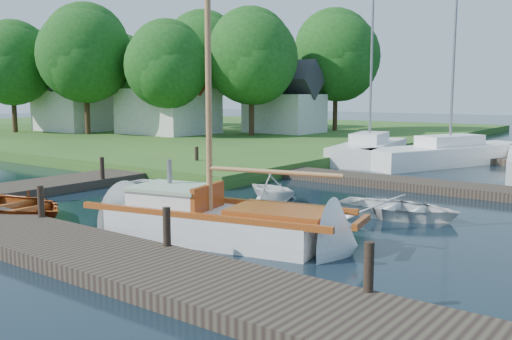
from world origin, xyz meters
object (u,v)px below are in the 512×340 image
Objects in this scene: tree_3 at (252,57)px; tree_4 at (204,56)px; mooring_post_1 at (41,201)px; mooring_post_2 at (167,227)px; house_a at (168,99)px; dinghy at (12,202)px; mooring_post_5 at (197,156)px; tender_b at (272,185)px; tree_5 at (120,69)px; marina_boat_1 at (449,153)px; mooring_post_3 at (369,267)px; mooring_post_4 at (102,168)px; tree_0 at (12,63)px; tender_a at (165,183)px; tree_2 at (167,65)px; tender_c at (398,205)px; marina_boat_0 at (369,149)px; house_b at (76,101)px; sailboat at (224,226)px; tree_7 at (336,56)px; house_c at (285,104)px; tree_6 at (40,67)px; tree_1 at (86,54)px.

tree_3 is 8.96m from tree_4.
mooring_post_1 is 0.08× the size of tree_4.
house_a is at bearing 135.67° from mooring_post_2.
mooring_post_2 is 6.39m from dinghy.
mooring_post_5 is at bearing -40.24° from house_a.
mooring_post_5 is 7.35m from tender_b.
dinghy is 35.62m from tree_5.
marina_boat_1 is (3.85, 19.19, -0.13)m from mooring_post_1.
mooring_post_3 is 44.11m from tree_5.
mooring_post_5 is 9.93m from dinghy.
tree_0 reaches higher than mooring_post_4.
tree_5 reaches higher than tender_a.
tree_2 is (-17.48, 12.51, 4.73)m from tender_b.
mooring_post_2 is at bearing -44.33° from tree_2.
mooring_post_3 is at bearing -21.04° from mooring_post_4.
tender_c is at bearing -42.85° from tree_3.
marina_boat_0 is 1.98× the size of house_b.
house_a is at bearing 41.54° from tender_a.
sailboat reaches higher than tree_2.
house_c is at bearing -116.31° from tree_7.
mooring_post_3 is 47.24m from tree_6.
tree_3 reaches higher than mooring_post_2.
mooring_post_5 reaches higher than tender_b.
mooring_post_3 is at bearing -37.57° from mooring_post_5.
tree_1 is (-4.00, -3.95, 3.13)m from house_a.
tree_6 is (-18.00, 2.00, 0.39)m from tree_2.
tender_c is 0.38× the size of tree_3.
tree_1 is at bearing 117.90° from marina_boat_1.
tree_0 is (-36.00, 15.05, 4.83)m from mooring_post_3.
dinghy is 37.77m from tree_6.
tree_1 reaches higher than mooring_post_1.
tree_5 is (-16.00, -1.95, 2.84)m from house_c.
house_a reaches higher than house_b.
marina_boat_0 reaches higher than sailboat.
tree_4 is (-8.00, 0.05, 3.79)m from house_c.
tree_7 is at bearing 113.50° from mooring_post_2.
tender_b is 0.25× the size of tree_2.
tender_c reaches higher than tender_a.
tender_c is at bearing 72.43° from mooring_post_2.
house_c is 9.29m from tree_2.
marina_boat_0 reaches higher than mooring_post_4.
dinghy is at bearing 178.42° from mooring_post_3.
mooring_post_5 is at bearing 123.75° from sailboat.
tree_3 is at bearing 113.75° from sailboat.
mooring_post_3 reaches higher than tender_c.
mooring_post_4 is 27.26m from tree_4.
tree_3 is at bearing 16.13° from house_b.
dinghy is 0.43× the size of tree_1.
sailboat is (4.40, 1.90, -0.36)m from mooring_post_1.
marina_boat_1 is 1.19× the size of tree_7.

